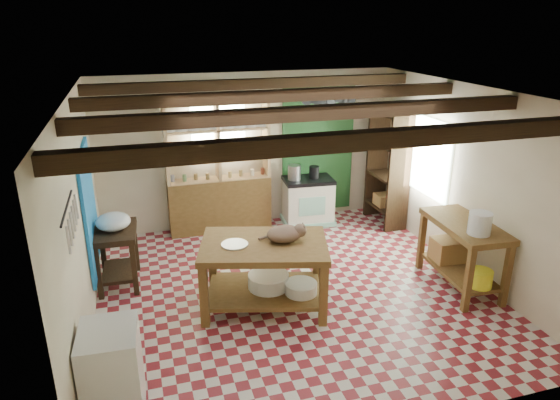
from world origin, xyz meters
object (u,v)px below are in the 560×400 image
object	(u,v)px
work_table	(264,275)
stove	(308,201)
prep_table	(118,257)
right_counter	(461,255)
cat	(285,234)
white_cabinet	(113,374)

from	to	relation	value
work_table	stove	bearing A→B (deg)	74.79
stove	prep_table	distance (m)	3.42
work_table	right_counter	size ratio (longest dim) A/B	1.18
work_table	prep_table	distance (m)	2.05
work_table	cat	distance (m)	0.59
right_counter	cat	xyz separation A→B (m)	(-2.38, 0.26, 0.50)
work_table	stove	xyz separation A→B (m)	(1.42, 2.38, -0.02)
work_table	white_cabinet	bearing A→B (deg)	-126.08
white_cabinet	cat	distance (m)	2.50
stove	white_cabinet	size ratio (longest dim) A/B	0.94
cat	right_counter	bearing A→B (deg)	-0.52
stove	cat	bearing A→B (deg)	-111.30
stove	cat	xyz separation A→B (m)	(-1.17, -2.40, 0.55)
work_table	prep_table	xyz separation A→B (m)	(-1.75, 1.08, -0.03)
stove	right_counter	xyz separation A→B (m)	(1.21, -2.66, 0.05)
stove	right_counter	bearing A→B (deg)	-60.85
white_cabinet	right_counter	xyz separation A→B (m)	(4.40, 1.12, 0.01)
cat	white_cabinet	bearing A→B (deg)	-140.13
stove	prep_table	xyz separation A→B (m)	(-3.17, -1.30, -0.01)
stove	white_cabinet	xyz separation A→B (m)	(-3.19, -3.78, 0.04)
work_table	right_counter	distance (m)	2.65
work_table	prep_table	size ratio (longest dim) A/B	1.89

